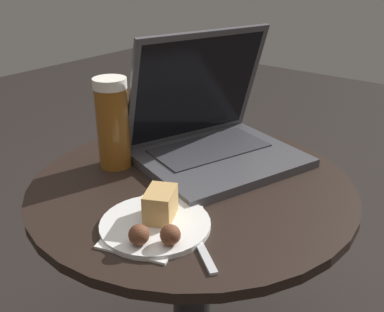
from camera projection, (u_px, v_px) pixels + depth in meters
table at (192, 251)px, 0.92m from camera, size 0.61×0.61×0.54m
napkin at (152, 226)px, 0.71m from camera, size 0.19×0.16×0.00m
laptop at (212, 134)px, 0.93m from camera, size 0.38×0.35×0.26m
beer_glass at (113, 123)px, 0.88m from camera, size 0.07×0.07×0.18m
snack_plate at (157, 220)px, 0.71m from camera, size 0.18×0.18×0.06m
fork at (193, 231)px, 0.70m from camera, size 0.12×0.16×0.00m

